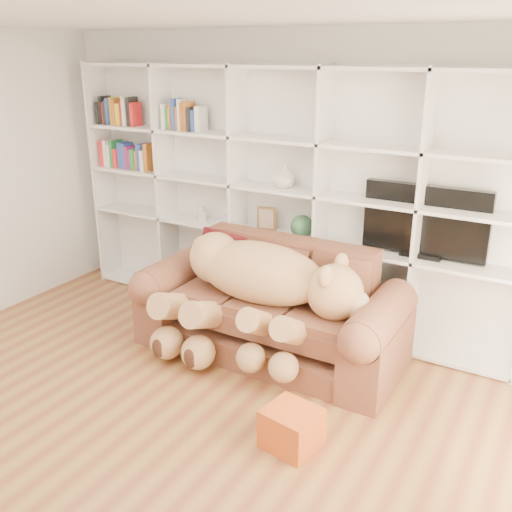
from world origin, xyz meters
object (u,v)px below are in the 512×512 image
Objects in this scene: teddy_bear at (255,287)px; sofa at (271,313)px; tv at (425,222)px; gift_box at (292,428)px.

sofa is at bearing 70.22° from teddy_bear.
sofa is 1.50m from tv.
teddy_bear is 5.01× the size of gift_box.
teddy_bear is at bearing -104.62° from sofa.
teddy_bear is at bearing -141.58° from tv.
teddy_bear reaches higher than sofa.
teddy_bear reaches higher than gift_box.
gift_box is (0.74, -1.06, -0.22)m from sofa.
gift_box is at bearing -100.51° from tv.
gift_box is (0.79, -0.87, -0.53)m from teddy_bear.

